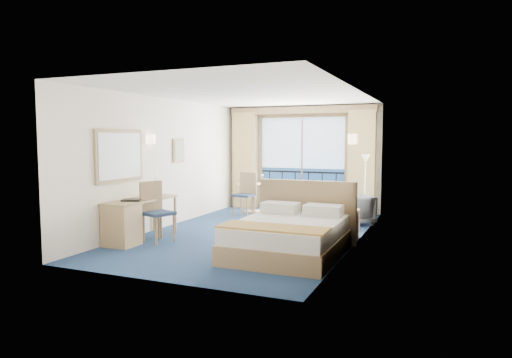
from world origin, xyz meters
The scene contains 22 objects.
floor centered at (0.00, 0.00, 0.00)m, with size 6.50×6.50×0.00m, color navy.
room_walls centered at (0.00, 0.00, 1.78)m, with size 4.04×6.54×2.72m.
balcony_door centered at (-0.01, 3.22, 1.14)m, with size 2.36×0.03×2.52m.
curtain_left centered at (-1.55, 3.07, 1.28)m, with size 0.65×0.22×2.55m, color tan.
curtain_right centered at (1.55, 3.07, 1.28)m, with size 0.65×0.22×2.55m, color tan.
pelmet centered at (0.00, 3.10, 2.58)m, with size 3.80×0.25×0.18m, color #9E7D55.
mirror centered at (-1.97, -1.50, 1.55)m, with size 0.05×1.25×0.95m.
wall_print centered at (-1.97, 0.45, 1.60)m, with size 0.04×0.42×0.52m.
sconce_left centered at (-1.94, -0.60, 1.85)m, with size 0.18×0.18×0.18m, color beige.
sconce_right centered at (1.94, -0.15, 1.85)m, with size 0.18×0.18×0.18m, color beige.
bed centered at (1.17, -1.27, 0.31)m, with size 1.77×2.11×1.11m.
nightstand centered at (1.77, 0.25, 0.28)m, with size 0.42×0.40×0.55m, color tan.
phone centered at (1.74, 0.30, 0.59)m, with size 0.17×0.13×0.07m, color silver.
armchair centered at (1.64, 1.77, 0.32)m, with size 0.68×0.70×0.64m, color #454A54.
floor_lamp centered at (1.79, 2.18, 1.14)m, with size 0.21×0.21×1.51m.
desk centered at (-1.71, -1.70, 0.42)m, with size 0.55×1.61×0.76m.
desk_chair centered at (-1.37, -1.29, 0.61)m, with size 0.60×0.60×1.09m.
folder centered at (-1.68, -1.56, 0.77)m, with size 0.33×0.25×0.03m, color black.
desk_lamp centered at (-1.77, -0.71, 1.09)m, with size 0.12×0.12×0.45m.
round_table centered at (-1.06, 2.44, 0.55)m, with size 0.80×0.80×0.72m.
table_chair_a centered at (-0.64, 2.36, 0.54)m, with size 0.55×0.54×0.96m.
table_chair_b centered at (-1.01, 1.91, 0.59)m, with size 0.49×0.50×1.05m.
Camera 1 is at (3.45, -8.11, 1.85)m, focal length 32.00 mm.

